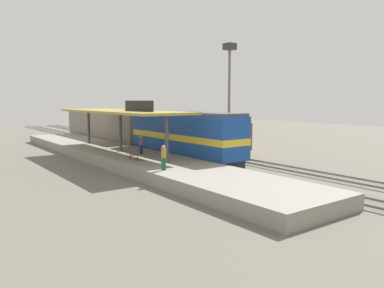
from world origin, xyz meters
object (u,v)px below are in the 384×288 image
platform_bench (134,154)px  light_mast (229,75)px  freight_car (202,135)px  locomotive (184,135)px  person_walking (141,144)px  passenger_carriage_single (105,126)px  person_waiting (164,156)px

platform_bench → light_mast: 16.05m
freight_car → light_mast: (3.20, -0.61, 6.43)m
locomotive → person_walking: locomotive is taller
locomotive → passenger_carriage_single: (0.00, 18.00, -0.10)m
light_mast → person_walking: (-11.83, -1.76, -6.54)m
freight_car → locomotive: bearing=-145.8°
person_waiting → person_walking: same height
light_mast → person_waiting: bearing=-146.7°
locomotive → person_walking: (-4.03, 0.76, -0.56)m
passenger_carriage_single → light_mast: bearing=-63.3°
passenger_carriage_single → person_walking: passenger_carriage_single is taller
platform_bench → person_waiting: 5.22m
passenger_carriage_single → platform_bench: bearing=-107.0°
platform_bench → freight_car: (10.60, 4.80, 0.63)m
freight_car → person_waiting: bearing=-137.9°
platform_bench → freight_car: 11.65m
passenger_carriage_single → person_waiting: (-6.43, -24.85, -0.46)m
locomotive → passenger_carriage_single: bearing=90.0°
passenger_carriage_single → person_walking: bearing=-103.2°
platform_bench → locomotive: (6.00, 1.67, 1.07)m
locomotive → person_walking: size_ratio=8.44×
passenger_carriage_single → person_waiting: bearing=-104.5°
passenger_carriage_single → light_mast: light_mast is taller
passenger_carriage_single → freight_car: size_ratio=1.67×
freight_car → person_walking: bearing=-164.6°
freight_car → person_waiting: freight_car is taller
person_waiting → light_mast: bearing=33.3°
passenger_carriage_single → freight_car: (4.60, -14.87, -0.34)m
person_walking → light_mast: bearing=8.4°
light_mast → person_waiting: (-14.23, -9.37, -6.54)m
platform_bench → person_waiting: bearing=-94.8°
light_mast → locomotive: bearing=-162.1°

